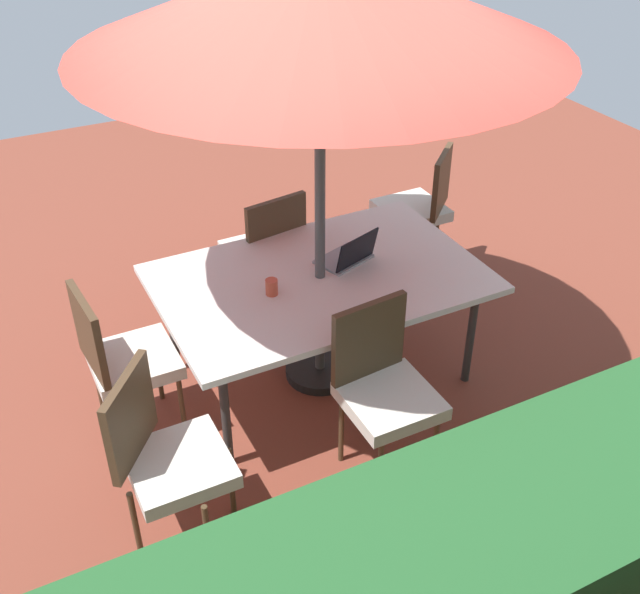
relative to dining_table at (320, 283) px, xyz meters
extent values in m
cube|color=brown|center=(0.00, 0.00, -0.71)|extent=(10.00, 10.00, 0.02)
cube|color=#235628|center=(0.00, 2.04, -0.18)|extent=(6.30, 0.78, 1.04)
cube|color=silver|center=(0.00, 0.00, 0.03)|extent=(1.90, 1.23, 0.04)
cylinder|color=#333333|center=(-0.80, -0.46, -0.35)|extent=(0.05, 0.05, 0.71)
cylinder|color=#333333|center=(0.80, -0.46, -0.35)|extent=(0.05, 0.05, 0.71)
cylinder|color=#333333|center=(-0.80, 0.46, -0.35)|extent=(0.05, 0.05, 0.71)
cylinder|color=#333333|center=(0.80, 0.46, -0.35)|extent=(0.05, 0.05, 0.71)
cylinder|color=#4C4C4C|center=(0.00, 0.00, 0.54)|extent=(0.06, 0.06, 2.49)
cylinder|color=black|center=(0.00, 0.00, -0.67)|extent=(0.44, 0.44, 0.06)
cube|color=silver|center=(0.04, 0.88, -0.21)|extent=(0.46, 0.46, 0.08)
cube|color=#4C3823|center=(0.06, 0.67, 0.06)|extent=(0.44, 0.08, 0.45)
cylinder|color=#4C3823|center=(0.20, 1.08, -0.47)|extent=(0.03, 0.03, 0.45)
cylinder|color=#4C3823|center=(-0.16, 1.05, -0.47)|extent=(0.03, 0.03, 0.45)
cylinder|color=#4C3823|center=(0.23, 0.72, -0.47)|extent=(0.03, 0.03, 0.45)
cylinder|color=#4C3823|center=(-0.12, 0.69, -0.47)|extent=(0.03, 0.03, 0.45)
cube|color=silver|center=(1.16, 0.82, -0.21)|extent=(0.46, 0.46, 0.08)
cube|color=#4C3823|center=(1.32, 0.69, 0.06)|extent=(0.30, 0.37, 0.45)
cylinder|color=#4C3823|center=(1.13, 1.08, -0.47)|extent=(0.03, 0.03, 0.45)
cylinder|color=#4C3823|center=(0.91, 0.80, -0.47)|extent=(0.03, 0.03, 0.45)
cylinder|color=#4C3823|center=(1.41, 0.85, -0.47)|extent=(0.03, 0.03, 0.45)
cylinder|color=#4C3823|center=(1.19, 0.57, -0.47)|extent=(0.03, 0.03, 0.45)
cube|color=silver|center=(0.05, -0.80, -0.21)|extent=(0.46, 0.46, 0.08)
cube|color=#4C3823|center=(0.01, -0.59, 0.06)|extent=(0.44, 0.10, 0.45)
cylinder|color=#4C3823|center=(-0.11, -1.00, -0.47)|extent=(0.03, 0.03, 0.45)
cylinder|color=#4C3823|center=(0.25, -0.95, -0.47)|extent=(0.03, 0.03, 0.45)
cylinder|color=#4C3823|center=(-0.16, -0.65, -0.47)|extent=(0.03, 0.03, 0.45)
cylinder|color=#4C3823|center=(0.20, -0.60, -0.47)|extent=(0.03, 0.03, 0.45)
cube|color=silver|center=(1.14, -0.04, -0.21)|extent=(0.46, 0.46, 0.08)
cube|color=#4C3823|center=(1.35, -0.02, 0.06)|extent=(0.08, 0.44, 0.45)
cylinder|color=#4C3823|center=(0.95, 0.12, -0.47)|extent=(0.03, 0.03, 0.45)
cylinder|color=#4C3823|center=(0.97, -0.23, -0.47)|extent=(0.03, 0.03, 0.45)
cylinder|color=#4C3823|center=(1.30, 0.15, -0.47)|extent=(0.03, 0.03, 0.45)
cylinder|color=#4C3823|center=(1.33, -0.21, -0.47)|extent=(0.03, 0.03, 0.45)
cube|color=silver|center=(-1.21, -0.87, -0.21)|extent=(0.46, 0.46, 0.08)
cube|color=#4C3823|center=(-1.35, -0.72, 0.06)|extent=(0.35, 0.33, 0.45)
cylinder|color=#4C3823|center=(-1.22, -1.13, -0.47)|extent=(0.03, 0.03, 0.45)
cylinder|color=#4C3823|center=(-0.95, -0.88, -0.47)|extent=(0.03, 0.03, 0.45)
cylinder|color=#4C3823|center=(-1.46, -0.87, -0.47)|extent=(0.03, 0.03, 0.45)
cylinder|color=#4C3823|center=(-1.20, -0.62, -0.47)|extent=(0.03, 0.03, 0.45)
cube|color=gray|center=(-0.21, -0.10, 0.05)|extent=(0.37, 0.31, 0.02)
cube|color=black|center=(-0.24, 0.01, 0.16)|extent=(0.32, 0.15, 0.20)
cylinder|color=#CC4C33|center=(0.33, 0.05, 0.09)|extent=(0.07, 0.07, 0.09)
camera|label=1|loc=(1.71, 3.37, 2.45)|focal=42.74mm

